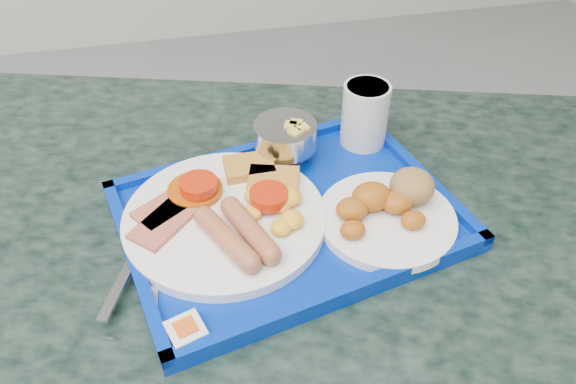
# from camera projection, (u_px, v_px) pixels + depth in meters

# --- Properties ---
(table) EXTENTS (1.34, 1.08, 0.73)m
(table) POSITION_uv_depth(u_px,v_px,m) (263.00, 316.00, 0.88)
(table) COLOR slate
(table) RESTS_ON floor
(tray) EXTENTS (0.49, 0.40, 0.03)m
(tray) POSITION_uv_depth(u_px,v_px,m) (288.00, 217.00, 0.76)
(tray) COLOR #03279B
(tray) RESTS_ON table
(main_plate) EXTENTS (0.27, 0.27, 0.04)m
(main_plate) POSITION_uv_depth(u_px,v_px,m) (229.00, 213.00, 0.74)
(main_plate) COLOR white
(main_plate) RESTS_ON tray
(bread_plate) EXTENTS (0.18, 0.18, 0.06)m
(bread_plate) POSITION_uv_depth(u_px,v_px,m) (389.00, 209.00, 0.74)
(bread_plate) COLOR white
(bread_plate) RESTS_ON tray
(fruit_bowl) EXTENTS (0.09, 0.09, 0.07)m
(fruit_bowl) POSITION_uv_depth(u_px,v_px,m) (286.00, 136.00, 0.82)
(fruit_bowl) COLOR #B1B1B3
(fruit_bowl) RESTS_ON tray
(juice_cup) EXTENTS (0.07, 0.07, 0.10)m
(juice_cup) POSITION_uv_depth(u_px,v_px,m) (365.00, 113.00, 0.85)
(juice_cup) COLOR silver
(juice_cup) RESTS_ON tray
(spoon) EXTENTS (0.03, 0.16, 0.01)m
(spoon) POSITION_uv_depth(u_px,v_px,m) (150.00, 234.00, 0.73)
(spoon) COLOR #B1B1B3
(spoon) RESTS_ON tray
(knife) EXTENTS (0.08, 0.17, 0.00)m
(knife) POSITION_uv_depth(u_px,v_px,m) (132.00, 260.00, 0.69)
(knife) COLOR #B1B1B3
(knife) RESTS_ON tray
(jam_packet) EXTENTS (0.05, 0.05, 0.02)m
(jam_packet) POSITION_uv_depth(u_px,v_px,m) (186.00, 331.00, 0.61)
(jam_packet) COLOR white
(jam_packet) RESTS_ON tray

